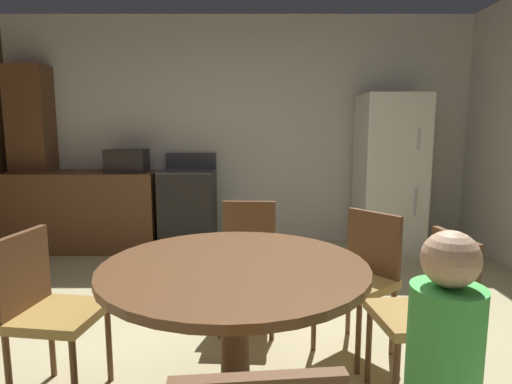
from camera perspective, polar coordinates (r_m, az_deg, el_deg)
name	(u,v)px	position (r m, az deg, el deg)	size (l,w,h in m)	color
ground_plane	(214,382)	(2.56, -5.68, -24.17)	(14.00, 14.00, 0.00)	tan
wall_back	(236,132)	(5.19, -2.74, 8.12)	(5.82, 0.12, 2.70)	beige
kitchen_counter	(82,211)	(5.26, -22.37, -2.36)	(1.70, 0.60, 0.90)	brown
pantry_column	(31,158)	(5.62, -28.01, 4.10)	(0.44, 0.36, 2.10)	brown
oven_range	(187,209)	(4.94, -9.34, -2.31)	(0.60, 0.60, 1.10)	black
refrigerator	(387,174)	(5.00, 17.25, 2.33)	(0.68, 0.68, 1.76)	silver
microwave	(125,160)	(5.02, -17.25, 4.08)	(0.44, 0.32, 0.26)	black
dining_table	(233,295)	(2.05, -3.15, -13.71)	(1.25, 1.25, 0.76)	brown
chair_east	(427,307)	(2.35, 22.06, -14.13)	(0.44, 0.44, 0.87)	brown
chair_west	(44,305)	(2.46, -26.72, -13.46)	(0.45, 0.45, 0.87)	brown
chair_northeast	(359,272)	(2.74, 13.75, -10.49)	(0.56, 0.56, 0.87)	brown
chair_north	(246,256)	(3.00, -1.33, -8.57)	(0.42, 0.42, 0.87)	brown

